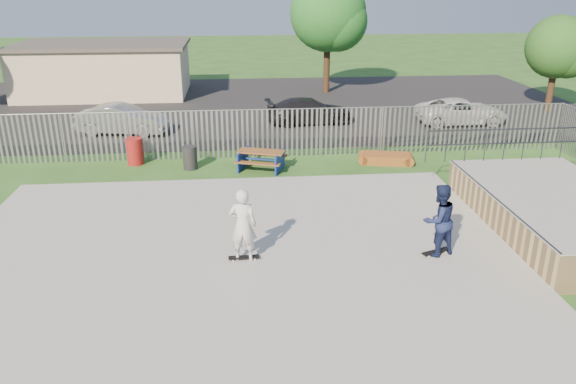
{
  "coord_description": "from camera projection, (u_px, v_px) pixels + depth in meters",
  "views": [
    {
      "loc": [
        0.22,
        -13.35,
        7.06
      ],
      "look_at": [
        1.62,
        2.0,
        1.1
      ],
      "focal_mm": 35.0,
      "sensor_mm": 36.0,
      "label": 1
    }
  ],
  "objects": [
    {
      "name": "parking_lot",
      "position": [
        234.0,
        105.0,
        32.57
      ],
      "size": [
        40.0,
        18.0,
        0.02
      ],
      "primitive_type": "cube",
      "color": "black",
      "rests_on": "ground"
    },
    {
      "name": "funbox",
      "position": [
        386.0,
        158.0,
        22.56
      ],
      "size": [
        1.98,
        1.27,
        0.37
      ],
      "rotation": [
        0.0,
        0.0,
        -0.2
      ],
      "color": "brown",
      "rests_on": "ground"
    },
    {
      "name": "trash_bin_red",
      "position": [
        135.0,
        151.0,
        22.3
      ],
      "size": [
        0.64,
        0.64,
        1.06
      ],
      "primitive_type": "cylinder",
      "color": "maroon",
      "rests_on": "ground"
    },
    {
      "name": "trash_bin_grey",
      "position": [
        190.0,
        158.0,
        21.77
      ],
      "size": [
        0.55,
        0.55,
        0.91
      ],
      "primitive_type": "cylinder",
      "color": "black",
      "rests_on": "ground"
    },
    {
      "name": "concrete_slab",
      "position": [
        234.0,
        257.0,
        14.9
      ],
      "size": [
        15.0,
        12.0,
        0.15
      ],
      "primitive_type": "cube",
      "color": "#A0A09B",
      "rests_on": "ground"
    },
    {
      "name": "car_silver",
      "position": [
        122.0,
        119.0,
        26.46
      ],
      "size": [
        4.39,
        2.12,
        1.39
      ],
      "primitive_type": "imported",
      "rotation": [
        0.0,
        0.0,
        1.41
      ],
      "color": "#B9B9BE",
      "rests_on": "parking_lot"
    },
    {
      "name": "quarter_pipe",
      "position": [
        557.0,
        212.0,
        16.5
      ],
      "size": [
        5.5,
        7.05,
        2.19
      ],
      "color": "tan",
      "rests_on": "ground"
    },
    {
      "name": "fence",
      "position": [
        263.0,
        168.0,
        18.91
      ],
      "size": [
        26.04,
        16.02,
        2.0
      ],
      "color": "gray",
      "rests_on": "ground"
    },
    {
      "name": "skateboard_a",
      "position": [
        435.0,
        252.0,
        14.9
      ],
      "size": [
        0.82,
        0.47,
        0.08
      ],
      "rotation": [
        0.0,
        0.0,
        0.36
      ],
      "color": "black",
      "rests_on": "concrete_slab"
    },
    {
      "name": "skater_white",
      "position": [
        243.0,
        225.0,
        14.26
      ],
      "size": [
        0.77,
        0.57,
        1.96
      ],
      "primitive_type": "imported",
      "rotation": [
        0.0,
        0.0,
        3.0
      ],
      "color": "silver",
      "rests_on": "concrete_slab"
    },
    {
      "name": "picnic_table",
      "position": [
        261.0,
        160.0,
        21.73
      ],
      "size": [
        2.15,
        1.95,
        0.75
      ],
      "rotation": [
        0.0,
        0.0,
        -0.32
      ],
      "color": "brown",
      "rests_on": "ground"
    },
    {
      "name": "car_white",
      "position": [
        462.0,
        111.0,
        28.34
      ],
      "size": [
        4.58,
        2.18,
        1.26
      ],
      "primitive_type": "imported",
      "rotation": [
        0.0,
        0.0,
        1.59
      ],
      "color": "silver",
      "rests_on": "parking_lot"
    },
    {
      "name": "skater_navy",
      "position": [
        439.0,
        220.0,
        14.56
      ],
      "size": [
        1.15,
        1.03,
        1.96
      ],
      "primitive_type": "imported",
      "rotation": [
        0.0,
        0.0,
        3.51
      ],
      "color": "#161F46",
      "rests_on": "concrete_slab"
    },
    {
      "name": "building",
      "position": [
        104.0,
        69.0,
        35.04
      ],
      "size": [
        10.4,
        6.4,
        3.2
      ],
      "color": "beige",
      "rests_on": "ground"
    },
    {
      "name": "skateboard_b",
      "position": [
        244.0,
        258.0,
        14.6
      ],
      "size": [
        0.81,
        0.22,
        0.08
      ],
      "rotation": [
        0.0,
        0.0,
        0.03
      ],
      "color": "black",
      "rests_on": "concrete_slab"
    },
    {
      "name": "ground",
      "position": [
        234.0,
        259.0,
        14.93
      ],
      "size": [
        120.0,
        120.0,
        0.0
      ],
      "primitive_type": "plane",
      "color": "#2C531C",
      "rests_on": "ground"
    },
    {
      "name": "car_dark",
      "position": [
        309.0,
        111.0,
        28.39
      ],
      "size": [
        4.55,
        2.25,
        1.27
      ],
      "primitive_type": "imported",
      "rotation": [
        0.0,
        0.0,
        1.68
      ],
      "color": "black",
      "rests_on": "parking_lot"
    },
    {
      "name": "tree_right",
      "position": [
        558.0,
        47.0,
        30.07
      ],
      "size": [
        3.35,
        3.35,
        5.16
      ],
      "color": "#3F2A19",
      "rests_on": "ground"
    },
    {
      "name": "tree_mid",
      "position": [
        328.0,
        13.0,
        34.57
      ],
      "size": [
        4.69,
        4.69,
        7.24
      ],
      "color": "#3C2818",
      "rests_on": "ground"
    }
  ]
}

